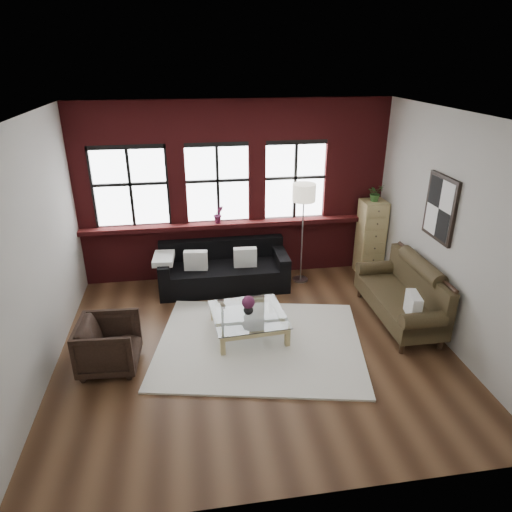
{
  "coord_description": "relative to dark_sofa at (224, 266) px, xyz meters",
  "views": [
    {
      "loc": [
        -0.84,
        -5.44,
        3.86
      ],
      "look_at": [
        0.1,
        0.6,
        1.15
      ],
      "focal_mm": 32.0,
      "sensor_mm": 36.0,
      "label": 1
    }
  ],
  "objects": [
    {
      "name": "floor",
      "position": [
        0.28,
        -1.9,
        -0.41
      ],
      "size": [
        5.5,
        5.5,
        0.0
      ],
      "primitive_type": "plane",
      "color": "#3D2516",
      "rests_on": "ground"
    },
    {
      "name": "ceiling",
      "position": [
        0.28,
        -1.9,
        2.79
      ],
      "size": [
        5.5,
        5.5,
        0.0
      ],
      "primitive_type": "plane",
      "rotation": [
        3.14,
        0.0,
        0.0
      ],
      "color": "white",
      "rests_on": "ground"
    },
    {
      "name": "wall_back",
      "position": [
        0.28,
        0.6,
        1.19
      ],
      "size": [
        5.5,
        0.0,
        5.5
      ],
      "primitive_type": "plane",
      "rotation": [
        1.57,
        0.0,
        0.0
      ],
      "color": "#ACA9A0",
      "rests_on": "ground"
    },
    {
      "name": "wall_front",
      "position": [
        0.28,
        -4.4,
        1.19
      ],
      "size": [
        5.5,
        0.0,
        5.5
      ],
      "primitive_type": "plane",
      "rotation": [
        -1.57,
        0.0,
        0.0
      ],
      "color": "#ACA9A0",
      "rests_on": "ground"
    },
    {
      "name": "wall_left",
      "position": [
        -2.47,
        -1.9,
        1.19
      ],
      "size": [
        0.0,
        5.0,
        5.0
      ],
      "primitive_type": "plane",
      "rotation": [
        1.57,
        0.0,
        1.57
      ],
      "color": "#ACA9A0",
      "rests_on": "ground"
    },
    {
      "name": "wall_right",
      "position": [
        3.03,
        -1.9,
        1.19
      ],
      "size": [
        0.0,
        5.0,
        5.0
      ],
      "primitive_type": "plane",
      "rotation": [
        1.57,
        0.0,
        -1.57
      ],
      "color": "#ACA9A0",
      "rests_on": "ground"
    },
    {
      "name": "brick_backwall",
      "position": [
        0.28,
        0.54,
        1.19
      ],
      "size": [
        5.5,
        0.12,
        3.2
      ],
      "primitive_type": null,
      "color": "#591417",
      "rests_on": "floor"
    },
    {
      "name": "sill_ledge",
      "position": [
        0.28,
        0.45,
        0.63
      ],
      "size": [
        5.5,
        0.3,
        0.08
      ],
      "primitive_type": "cube",
      "color": "#591417",
      "rests_on": "brick_backwall"
    },
    {
      "name": "window_left",
      "position": [
        -1.52,
        0.55,
        1.34
      ],
      "size": [
        1.38,
        0.1,
        1.5
      ],
      "primitive_type": null,
      "color": "black",
      "rests_on": "brick_backwall"
    },
    {
      "name": "window_mid",
      "position": [
        -0.02,
        0.55,
        1.34
      ],
      "size": [
        1.38,
        0.1,
        1.5
      ],
      "primitive_type": null,
      "color": "black",
      "rests_on": "brick_backwall"
    },
    {
      "name": "window_right",
      "position": [
        1.38,
        0.55,
        1.34
      ],
      "size": [
        1.38,
        0.1,
        1.5
      ],
      "primitive_type": null,
      "color": "black",
      "rests_on": "brick_backwall"
    },
    {
      "name": "wall_poster",
      "position": [
        3.0,
        -1.6,
        1.44
      ],
      "size": [
        0.05,
        0.74,
        0.94
      ],
      "primitive_type": null,
      "color": "black",
      "rests_on": "wall_right"
    },
    {
      "name": "shag_rug",
      "position": [
        0.35,
        -1.87,
        -0.39
      ],
      "size": [
        3.32,
        2.83,
        0.03
      ],
      "primitive_type": "cube",
      "rotation": [
        0.0,
        0.0,
        -0.2
      ],
      "color": "silver",
      "rests_on": "floor"
    },
    {
      "name": "dark_sofa",
      "position": [
        0.0,
        0.0,
        0.0
      ],
      "size": [
        2.26,
        0.91,
        0.82
      ],
      "primitive_type": null,
      "color": "black",
      "rests_on": "floor"
    },
    {
      "name": "pillow_a",
      "position": [
        -0.48,
        -0.1,
        0.19
      ],
      "size": [
        0.42,
        0.19,
        0.34
      ],
      "primitive_type": "cube",
      "rotation": [
        0.0,
        0.0,
        -0.14
      ],
      "color": "white",
      "rests_on": "dark_sofa"
    },
    {
      "name": "pillow_b",
      "position": [
        0.38,
        -0.1,
        0.19
      ],
      "size": [
        0.41,
        0.16,
        0.34
      ],
      "primitive_type": "cube",
      "rotation": [
        0.0,
        0.0,
        -0.05
      ],
      "color": "white",
      "rests_on": "dark_sofa"
    },
    {
      "name": "vintage_settee",
      "position": [
        2.58,
        -1.56,
        0.1
      ],
      "size": [
        0.85,
        1.91,
        1.02
      ],
      "primitive_type": null,
      "color": "#362C19",
      "rests_on": "floor"
    },
    {
      "name": "pillow_settee",
      "position": [
        2.5,
        -2.14,
        0.21
      ],
      "size": [
        0.2,
        0.4,
        0.34
      ],
      "primitive_type": "cube",
      "rotation": [
        0.0,
        0.0,
        -0.17
      ],
      "color": "white",
      "rests_on": "vintage_settee"
    },
    {
      "name": "armchair",
      "position": [
        -1.7,
        -2.08,
        -0.06
      ],
      "size": [
        0.81,
        0.79,
        0.7
      ],
      "primitive_type": "imported",
      "rotation": [
        0.0,
        0.0,
        1.51
      ],
      "color": "black",
      "rests_on": "floor"
    },
    {
      "name": "coffee_table",
      "position": [
        0.23,
        -1.57,
        -0.24
      ],
      "size": [
        1.13,
        1.13,
        0.36
      ],
      "primitive_type": null,
      "rotation": [
        0.0,
        0.0,
        0.07
      ],
      "color": "tan",
      "rests_on": "shag_rug"
    },
    {
      "name": "vase",
      "position": [
        0.23,
        -1.57,
        0.01
      ],
      "size": [
        0.18,
        0.18,
        0.16
      ],
      "primitive_type": "imported",
      "rotation": [
        0.0,
        0.0,
        -0.27
      ],
      "color": "#B2B2B2",
      "rests_on": "coffee_table"
    },
    {
      "name": "flowers",
      "position": [
        0.23,
        -1.57,
        0.13
      ],
      "size": [
        0.19,
        0.19,
        0.19
      ],
      "primitive_type": "sphere",
      "color": "#642246",
      "rests_on": "vase"
    },
    {
      "name": "drawer_chest",
      "position": [
        2.79,
        0.18,
        0.31
      ],
      "size": [
        0.44,
        0.44,
        1.43
      ],
      "primitive_type": "cube",
      "color": "tan",
      "rests_on": "floor"
    },
    {
      "name": "potted_plant_top",
      "position": [
        2.79,
        0.18,
        1.17
      ],
      "size": [
        0.34,
        0.31,
        0.31
      ],
      "primitive_type": "imported",
      "rotation": [
        0.0,
        0.0,
        0.29
      ],
      "color": "#2D5923",
      "rests_on": "drawer_chest"
    },
    {
      "name": "floor_lamp",
      "position": [
        1.43,
        0.04,
        0.58
      ],
      "size": [
        0.4,
        0.4,
        1.99
      ],
      "primitive_type": null,
      "color": "#A5A5A8",
      "rests_on": "floor"
    },
    {
      "name": "sill_plant",
      "position": [
        -0.03,
        0.42,
        0.83
      ],
      "size": [
        0.2,
        0.18,
        0.32
      ],
      "primitive_type": "imported",
      "rotation": [
        0.0,
        0.0,
        0.21
      ],
      "color": "#642246",
      "rests_on": "sill_ledge"
    }
  ]
}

